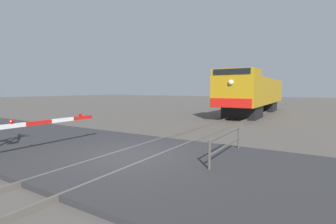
{
  "coord_description": "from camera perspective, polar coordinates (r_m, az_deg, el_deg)",
  "views": [
    {
      "loc": [
        5.22,
        -6.16,
        2.31
      ],
      "look_at": [
        -0.96,
        3.95,
        1.24
      ],
      "focal_mm": 26.2,
      "sensor_mm": 36.0,
      "label": 1
    }
  ],
  "objects": [
    {
      "name": "ground_plane",
      "position": [
        8.39,
        -8.66,
        -10.85
      ],
      "size": [
        160.0,
        160.0,
        0.0
      ],
      "primitive_type": "plane",
      "color": "#514C47"
    },
    {
      "name": "rail_track_left",
      "position": [
        8.84,
        -12.28,
        -9.59
      ],
      "size": [
        0.08,
        80.0,
        0.15
      ],
      "primitive_type": "cube",
      "color": "#59544C",
      "rests_on": "ground_plane"
    },
    {
      "name": "rail_track_right",
      "position": [
        7.95,
        -4.63,
        -11.17
      ],
      "size": [
        0.08,
        80.0,
        0.15
      ],
      "primitive_type": "cube",
      "color": "#59544C",
      "rests_on": "ground_plane"
    },
    {
      "name": "road_surface",
      "position": [
        8.37,
        -8.67,
        -10.38
      ],
      "size": [
        36.0,
        6.36,
        0.15
      ],
      "primitive_type": "cube",
      "color": "#2D2D30",
      "rests_on": "ground_plane"
    },
    {
      "name": "locomotive",
      "position": [
        24.82,
        19.35,
        4.18
      ],
      "size": [
        3.09,
        15.13,
        3.83
      ],
      "color": "black",
      "rests_on": "ground_plane"
    },
    {
      "name": "guard_railing",
      "position": [
        8.15,
        13.42,
        -6.88
      ],
      "size": [
        0.08,
        2.97,
        0.95
      ],
      "color": "#4C4742",
      "rests_on": "ground_plane"
    }
  ]
}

